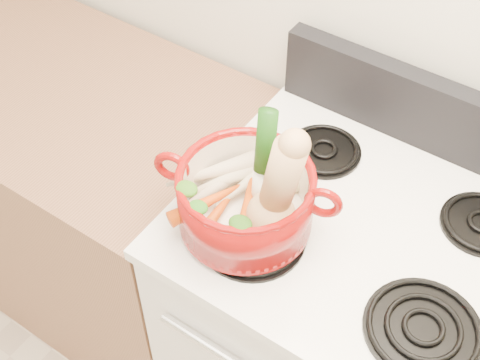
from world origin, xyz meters
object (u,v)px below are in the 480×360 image
Objects in this scene: dutch_oven at (246,199)px; stove_body at (343,342)px; squash at (274,187)px; leek at (262,163)px.

stove_body is at bearing 16.15° from dutch_oven.
squash reaches higher than leek.
squash is (0.07, -0.01, 0.09)m from dutch_oven.
leek is (0.01, 0.03, 0.09)m from dutch_oven.
leek is at bearing 166.88° from squash.
squash is 0.07m from leek.
squash is 1.05× the size of leek.
leek reaches higher than stove_body.
squash reaches higher than stove_body.
stove_body is 3.60× the size of leek.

